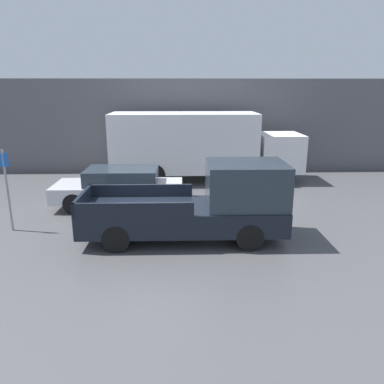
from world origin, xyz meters
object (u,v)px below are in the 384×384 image
Objects in this scene: pickup_truck at (204,205)px; delivery_truck at (199,144)px; car at (120,187)px; parking_sign at (7,186)px.

pickup_truck is 0.66× the size of delivery_truck.
car is 0.53× the size of delivery_truck.
parking_sign is at bearing -141.94° from car.
car is at bearing 38.06° from parking_sign.
delivery_truck is 8.68m from parking_sign.
delivery_truck reaches higher than car.
car is 1.85× the size of parking_sign.
delivery_truck is at bearing 45.86° from parking_sign.
delivery_truck is (3.08, 3.90, 0.96)m from car.
delivery_truck reaches higher than pickup_truck.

